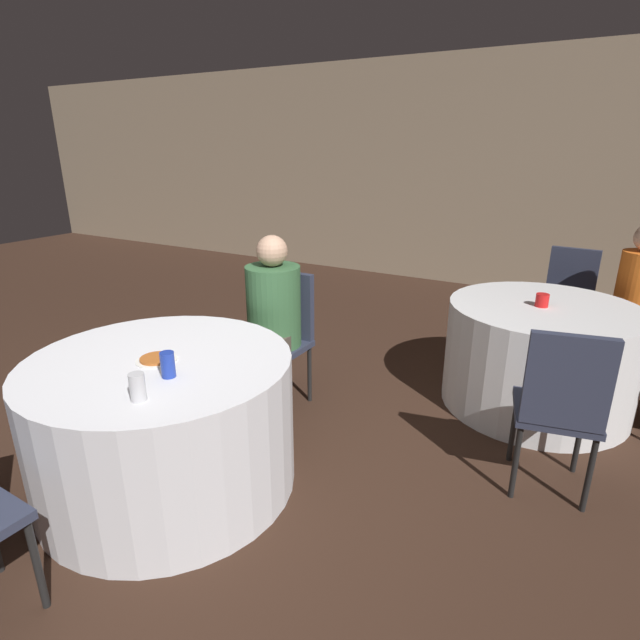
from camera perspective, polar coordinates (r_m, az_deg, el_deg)
name	(u,v)px	position (r m, az deg, el deg)	size (l,w,h in m)	color
ground_plane	(198,478)	(2.98, -13.76, -17.13)	(16.00, 16.00, 0.00)	#382319
wall_back	(458,174)	(6.78, 15.46, 15.80)	(16.00, 0.06, 2.80)	gray
table_near	(165,423)	(2.80, -17.26, -11.13)	(1.34, 1.34, 0.73)	silver
table_far	(538,356)	(3.78, 23.69, -3.78)	(1.26, 1.26, 0.73)	white
chair_near_north	(283,327)	(3.45, -4.30, -0.81)	(0.41, 0.41, 0.93)	#2D3347
chair_far_south	(561,400)	(2.76, 25.83, -8.28)	(0.47, 0.47, 0.93)	#2D3347
chair_far_north	(568,294)	(4.70, 26.46, 2.69)	(0.43, 0.43, 0.93)	#2D3347
person_orange_shirt	(629,306)	(4.38, 31.80, 1.35)	(0.43, 0.46, 1.22)	black
person_green_jacket	(269,325)	(3.31, -5.88, -0.56)	(0.36, 0.52, 1.21)	#4C4238
pizza_plate_near	(157,359)	(2.62, -18.18, -4.27)	(0.20, 0.20, 0.02)	white
soda_can_blue	(168,365)	(2.41, -17.00, -4.90)	(0.07, 0.07, 0.12)	#1E38A5
soda_can_silver	(137,387)	(2.23, -20.14, -7.21)	(0.07, 0.07, 0.12)	silver
cup_far	(542,300)	(3.62, 24.05, 2.08)	(0.08, 0.08, 0.09)	red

